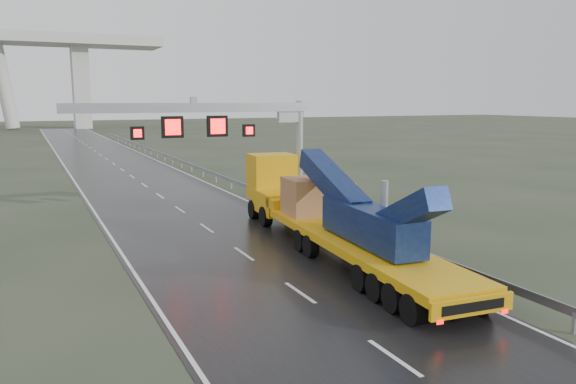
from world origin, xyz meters
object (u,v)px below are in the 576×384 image
sign_gantry (228,127)px  striped_barrier (329,210)px  exit_sign_pair (348,193)px  heavy_haul_truck (319,208)px

sign_gantry → striped_barrier: bearing=-23.1°
exit_sign_pair → striped_barrier: size_ratio=2.14×
exit_sign_pair → sign_gantry: bearing=161.7°
exit_sign_pair → striped_barrier: (-1.26, 0.17, -0.99)m
sign_gantry → striped_barrier: size_ratio=15.05×
striped_barrier → heavy_haul_truck: bearing=-132.1°
sign_gantry → exit_sign_pair: sign_gantry is taller
sign_gantry → heavy_haul_truck: bearing=-75.5°
heavy_haul_truck → striped_barrier: bearing=60.7°
heavy_haul_truck → exit_sign_pair: 7.16m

